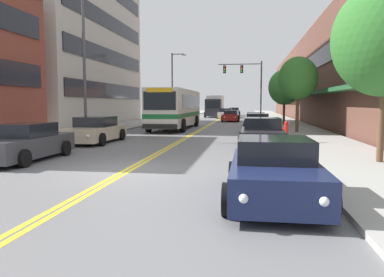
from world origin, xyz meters
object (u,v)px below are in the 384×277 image
object	(u,v)px
car_champagne_parked_left_far	(95,131)
car_black_parked_right_mid	(257,124)
fire_hydrant	(286,129)
traffic_signal_mast	(247,79)
car_navy_parked_right_foreground	(274,172)
car_charcoal_parked_right_end	(262,134)
street_lamp_left_near	(88,41)
car_silver_parked_left_mid	(173,116)
city_bus	(176,107)
street_tree_right_far	(285,87)
car_white_moving_second	(226,114)
box_truck	(215,106)
car_beige_parked_right_far	(256,120)
street_lamp_left_far	(174,81)
car_red_moving_third	(231,116)
car_dark_grey_parked_left_near	(24,143)
street_tree_right_mid	(298,78)
car_slate_blue_moving_lead	(234,112)

from	to	relation	value
car_champagne_parked_left_far	car_black_parked_right_mid	xyz separation A→B (m)	(8.71, 7.96, -0.01)
fire_hydrant	car_black_parked_right_mid	bearing A→B (deg)	111.76
traffic_signal_mast	car_navy_parked_right_foreground	bearing A→B (deg)	-88.86
car_charcoal_parked_right_end	traffic_signal_mast	distance (m)	28.12
car_charcoal_parked_right_end	street_lamp_left_near	distance (m)	10.75
car_silver_parked_left_mid	car_navy_parked_right_foreground	xyz separation A→B (m)	(8.71, -32.18, -0.04)
city_bus	street_tree_right_far	size ratio (longest dim) A/B	2.27
car_black_parked_right_mid	car_white_moving_second	world-z (taller)	car_white_moving_second
car_white_moving_second	fire_hydrant	world-z (taller)	car_white_moving_second
box_truck	street_lamp_left_near	distance (m)	37.35
car_beige_parked_right_far	street_lamp_left_far	xyz separation A→B (m)	(-9.44, 11.08, 4.09)
car_champagne_parked_left_far	car_red_moving_third	distance (m)	25.27
car_navy_parked_right_foreground	street_lamp_left_near	size ratio (longest dim) A/B	0.45
car_dark_grey_parked_left_near	box_truck	bearing A→B (deg)	85.98
car_charcoal_parked_right_end	traffic_signal_mast	xyz separation A→B (m)	(-0.85, 27.77, 4.37)
street_lamp_left_far	fire_hydrant	bearing A→B (deg)	-62.61
car_charcoal_parked_right_end	street_lamp_left_near	bearing A→B (deg)	169.28
car_red_moving_third	box_truck	xyz separation A→B (m)	(-3.03, 13.39, 1.03)
car_white_moving_second	street_tree_right_mid	world-z (taller)	street_tree_right_mid
traffic_signal_mast	car_slate_blue_moving_lead	bearing A→B (deg)	96.56
car_slate_blue_moving_lead	car_red_moving_third	bearing A→B (deg)	-88.91
car_silver_parked_left_mid	car_black_parked_right_mid	size ratio (longest dim) A/B	1.00
car_dark_grey_parked_left_near	street_lamp_left_far	distance (m)	31.84
car_navy_parked_right_foreground	traffic_signal_mast	bearing A→B (deg)	91.14
car_white_moving_second	car_red_moving_third	world-z (taller)	car_white_moving_second
car_beige_parked_right_far	car_red_moving_third	world-z (taller)	car_beige_parked_right_far
car_slate_blue_moving_lead	car_white_moving_second	distance (m)	14.08
car_black_parked_right_mid	street_lamp_left_near	xyz separation A→B (m)	(-9.40, -7.00, 4.89)
car_beige_parked_right_far	car_silver_parked_left_mid	bearing A→B (deg)	140.48
car_beige_parked_right_far	traffic_signal_mast	world-z (taller)	traffic_signal_mast
car_silver_parked_left_mid	car_red_moving_third	size ratio (longest dim) A/B	0.94
car_charcoal_parked_right_end	box_truck	distance (m)	39.17
car_beige_parked_right_far	box_truck	size ratio (longest dim) A/B	0.63
street_lamp_left_near	street_lamp_left_far	distance (m)	24.30
city_bus	car_navy_parked_right_foreground	xyz separation A→B (m)	(6.43, -22.13, -1.16)
car_beige_parked_right_far	street_lamp_left_near	bearing A→B (deg)	-125.48
car_silver_parked_left_mid	car_champagne_parked_left_far	xyz separation A→B (m)	(0.08, -21.42, -0.02)
car_silver_parked_left_mid	street_lamp_left_far	size ratio (longest dim) A/B	0.55
car_slate_blue_moving_lead	box_truck	bearing A→B (deg)	-107.75
car_beige_parked_right_far	car_charcoal_parked_right_end	distance (m)	14.98
car_champagne_parked_left_far	car_navy_parked_right_foreground	world-z (taller)	car_champagne_parked_left_far
car_slate_blue_moving_lead	street_lamp_left_far	world-z (taller)	street_lamp_left_far
car_navy_parked_right_foreground	fire_hydrant	world-z (taller)	car_navy_parked_right_foreground
car_silver_parked_left_mid	car_charcoal_parked_right_end	xyz separation A→B (m)	(8.81, -22.24, -0.02)
car_white_moving_second	car_navy_parked_right_foreground	bearing A→B (deg)	-85.21
city_bus	car_black_parked_right_mid	xyz separation A→B (m)	(6.51, -3.41, -1.16)
car_slate_blue_moving_lead	city_bus	bearing A→B (deg)	-95.72
car_black_parked_right_mid	car_beige_parked_right_far	bearing A→B (deg)	89.90
city_bus	car_white_moving_second	distance (m)	20.89
car_charcoal_parked_right_end	city_bus	bearing A→B (deg)	118.15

